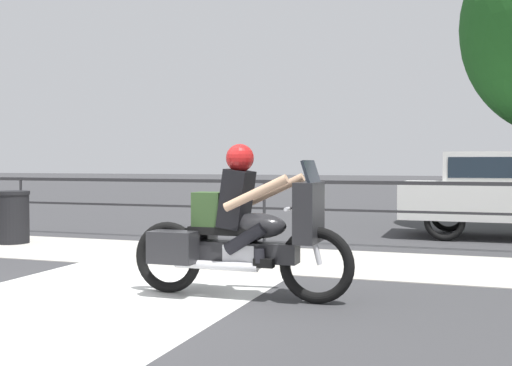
{
  "coord_description": "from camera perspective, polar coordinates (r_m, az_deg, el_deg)",
  "views": [
    {
      "loc": [
        3.47,
        -5.37,
        1.41
      ],
      "look_at": [
        1.15,
        1.35,
        1.17
      ],
      "focal_mm": 45.0,
      "sensor_mm": 36.0,
      "label": 1
    }
  ],
  "objects": [
    {
      "name": "ground_plane",
      "position": [
        6.55,
        -13.76,
        -10.56
      ],
      "size": [
        120.0,
        120.0,
        0.0
      ],
      "primitive_type": "plane",
      "color": "#38383A"
    },
    {
      "name": "fence_railing",
      "position": [
        11.07,
        0.73,
        -0.91
      ],
      "size": [
        36.0,
        0.05,
        1.09
      ],
      "color": "#232326",
      "rests_on": "ground"
    },
    {
      "name": "motorcycle",
      "position": [
        6.62,
        -1.55,
        -4.34
      ],
      "size": [
        2.4,
        0.76,
        1.59
      ],
      "rotation": [
        0.0,
        0.0,
        0.08
      ],
      "color": "black",
      "rests_on": "ground"
    },
    {
      "name": "sidewalk_band",
      "position": [
        9.53,
        -2.56,
        -6.55
      ],
      "size": [
        44.0,
        2.4,
        0.01
      ],
      "primitive_type": "cube",
      "color": "#B7B2A8",
      "rests_on": "ground"
    },
    {
      "name": "crosswalk_band",
      "position": [
        6.5,
        -16.31,
        -10.64
      ],
      "size": [
        3.07,
        6.0,
        0.01
      ],
      "primitive_type": "cube",
      "color": "silver",
      "rests_on": "ground"
    },
    {
      "name": "trash_bin",
      "position": [
        11.76,
        -20.86,
        -2.86
      ],
      "size": [
        0.59,
        0.59,
        0.9
      ],
      "color": "black",
      "rests_on": "ground"
    }
  ]
}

